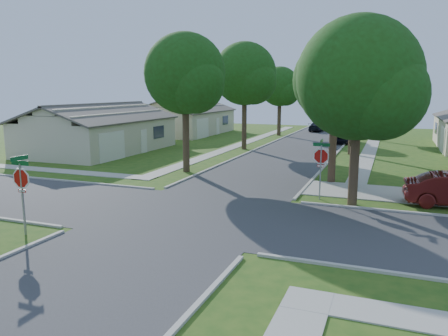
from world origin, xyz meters
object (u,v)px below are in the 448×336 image
stop_sign_sw (21,182)px  stop_sign_ne (321,159)px  tree_w_near (186,77)px  tree_w_mid (245,77)px  tree_e_far (365,84)px  house_nw_far (186,121)px  car_curb_east (343,135)px  tree_e_near (336,84)px  tree_e_mid (355,78)px  tree_w_far (280,88)px  car_curb_west (318,127)px  tree_ne_corner (360,84)px  house_nw_near (100,134)px

stop_sign_sw → stop_sign_ne: size_ratio=1.00×
tree_w_near → tree_w_mid: (0.00, 12.00, 0.37)m
tree_e_far → house_nw_far: 21.31m
stop_sign_sw → tree_w_near: tree_w_near is taller
tree_w_near → stop_sign_ne: bearing=-24.7°
tree_e_far → car_curb_east: bearing=-107.8°
tree_e_near → tree_w_near: bearing=180.0°
tree_e_mid → tree_w_near: (-9.40, -12.00, -0.14)m
stop_sign_sw → tree_w_near: size_ratio=0.33×
stop_sign_sw → tree_w_far: (0.05, 38.71, 3.48)m
stop_sign_ne → car_curb_west: (-5.90, 36.10, -1.43)m
house_nw_far → car_curb_west: bearing=30.8°
tree_e_mid → tree_ne_corner: 16.89m
tree_ne_corner → car_curb_west: 37.70m
tree_e_far → house_nw_far: size_ratio=0.64×
house_nw_near → tree_w_mid: bearing=27.9°
house_nw_near → car_curb_east: house_nw_near is taller
tree_w_far → car_curb_west: bearing=63.1°
stop_sign_ne → tree_e_near: tree_e_near is taller
tree_w_near → house_nw_near: 13.63m
car_curb_west → tree_e_far: bearing=137.4°
stop_sign_sw → tree_ne_corner: 14.64m
car_curb_east → car_curb_west: (-4.40, 11.64, -0.19)m
house_nw_far → car_curb_west: house_nw_far is taller
house_nw_far → car_curb_east: (19.19, -2.84, -0.73)m
stop_sign_sw → tree_w_near: (0.06, 13.71, 4.08)m
house_nw_far → stop_sign_ne: bearing=-52.8°
stop_sign_sw → tree_w_far: size_ratio=0.37×
tree_w_far → tree_e_mid: bearing=-54.1°
car_curb_east → car_curb_west: size_ratio=1.12×
house_nw_far → stop_sign_sw: bearing=-72.9°
stop_sign_ne → tree_w_near: size_ratio=0.33×
tree_w_near → tree_e_mid: bearing=51.9°
stop_sign_sw → tree_e_mid: (9.46, 25.71, 4.22)m
tree_w_near → tree_e_near: bearing=-0.0°
stop_sign_sw → tree_w_mid: (0.06, 25.71, 4.46)m
tree_w_mid → stop_sign_ne: bearing=-60.2°
tree_e_mid → tree_w_mid: bearing=180.0°
stop_sign_sw → tree_w_far: bearing=89.9°
car_curb_west → house_nw_far: bearing=36.9°
tree_e_far → tree_ne_corner: size_ratio=1.01×
stop_sign_ne → house_nw_near: (-20.69, 10.30, -0.51)m
tree_ne_corner → house_nw_far: size_ratio=0.64×
tree_e_near → stop_sign_sw: bearing=-124.6°
tree_w_near → car_curb_west: (3.44, 31.79, -5.52)m
tree_e_far → house_nw_near: (-20.75, -19.01, -4.46)m
car_curb_west → stop_sign_ne: bearing=105.5°
tree_ne_corner → house_nw_near: tree_ne_corner is taller
house_nw_near → house_nw_far: bearing=90.0°
stop_sign_sw → tree_e_far: 40.04m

